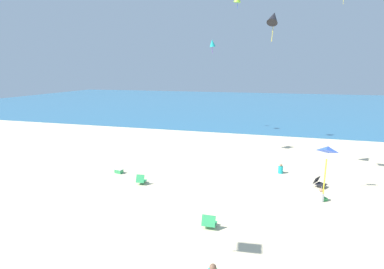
{
  "coord_description": "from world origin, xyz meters",
  "views": [
    {
      "loc": [
        3.81,
        -5.62,
        6.64
      ],
      "look_at": [
        0.0,
        7.59,
        3.67
      ],
      "focal_mm": 27.85,
      "sensor_mm": 36.0,
      "label": 1
    }
  ],
  "objects_px": {
    "person_0": "(281,170)",
    "kite_teal": "(212,43)",
    "beach_chair_mid_beach": "(209,222)",
    "beach_chair_far_left": "(141,180)",
    "cooler_box": "(119,171)",
    "kite_black": "(273,18)",
    "kite_blue": "(328,151)",
    "beach_chair_far_right": "(319,182)",
    "person_1": "(321,196)"
  },
  "relations": [
    {
      "from": "person_1",
      "to": "kite_blue",
      "type": "height_order",
      "value": "kite_blue"
    },
    {
      "from": "beach_chair_far_right",
      "to": "person_0",
      "type": "xyz_separation_m",
      "value": [
        -2.15,
        1.85,
        -0.03
      ]
    },
    {
      "from": "cooler_box",
      "to": "beach_chair_far_left",
      "type": "bearing_deg",
      "value": -31.32
    },
    {
      "from": "beach_chair_far_right",
      "to": "person_0",
      "type": "distance_m",
      "value": 2.83
    },
    {
      "from": "beach_chair_mid_beach",
      "to": "kite_teal",
      "type": "distance_m",
      "value": 21.68
    },
    {
      "from": "cooler_box",
      "to": "kite_blue",
      "type": "distance_m",
      "value": 15.12
    },
    {
      "from": "beach_chair_mid_beach",
      "to": "person_0",
      "type": "xyz_separation_m",
      "value": [
        2.97,
        8.13,
        -0.04
      ]
    },
    {
      "from": "beach_chair_far_right",
      "to": "kite_black",
      "type": "bearing_deg",
      "value": 178.08
    },
    {
      "from": "cooler_box",
      "to": "kite_black",
      "type": "xyz_separation_m",
      "value": [
        9.25,
        3.18,
        9.62
      ]
    },
    {
      "from": "kite_blue",
      "to": "cooler_box",
      "type": "bearing_deg",
      "value": 139.83
    },
    {
      "from": "beach_chair_mid_beach",
      "to": "cooler_box",
      "type": "height_order",
      "value": "beach_chair_mid_beach"
    },
    {
      "from": "beach_chair_far_right",
      "to": "kite_black",
      "type": "height_order",
      "value": "kite_black"
    },
    {
      "from": "beach_chair_far_right",
      "to": "beach_chair_mid_beach",
      "type": "height_order",
      "value": "beach_chair_mid_beach"
    },
    {
      "from": "beach_chair_far_right",
      "to": "kite_teal",
      "type": "xyz_separation_m",
      "value": [
        -9.28,
        12.97,
        9.07
      ]
    },
    {
      "from": "beach_chair_mid_beach",
      "to": "kite_blue",
      "type": "distance_m",
      "value": 7.14
    },
    {
      "from": "beach_chair_mid_beach",
      "to": "kite_teal",
      "type": "height_order",
      "value": "kite_teal"
    },
    {
      "from": "kite_blue",
      "to": "beach_chair_far_left",
      "type": "bearing_deg",
      "value": 137.85
    },
    {
      "from": "beach_chair_far_left",
      "to": "cooler_box",
      "type": "relative_size",
      "value": 1.1
    },
    {
      "from": "beach_chair_mid_beach",
      "to": "beach_chair_far_left",
      "type": "bearing_deg",
      "value": 52.24
    },
    {
      "from": "beach_chair_far_right",
      "to": "beach_chair_mid_beach",
      "type": "bearing_deg",
      "value": -97.6
    },
    {
      "from": "cooler_box",
      "to": "kite_teal",
      "type": "distance_m",
      "value": 17.09
    },
    {
      "from": "kite_black",
      "to": "kite_teal",
      "type": "height_order",
      "value": "kite_black"
    },
    {
      "from": "beach_chair_far_right",
      "to": "beach_chair_far_left",
      "type": "distance_m",
      "value": 10.43
    },
    {
      "from": "beach_chair_far_left",
      "to": "kite_teal",
      "type": "xyz_separation_m",
      "value": [
        0.85,
        15.45,
        9.06
      ]
    },
    {
      "from": "cooler_box",
      "to": "person_1",
      "type": "relative_size",
      "value": 0.84
    },
    {
      "from": "kite_teal",
      "to": "kite_black",
      "type": "bearing_deg",
      "value": -60.58
    },
    {
      "from": "cooler_box",
      "to": "beach_chair_far_right",
      "type": "bearing_deg",
      "value": 5.1
    },
    {
      "from": "kite_blue",
      "to": "beach_chair_far_right",
      "type": "bearing_deg",
      "value": 82.31
    },
    {
      "from": "beach_chair_mid_beach",
      "to": "person_0",
      "type": "height_order",
      "value": "person_0"
    },
    {
      "from": "kite_black",
      "to": "kite_blue",
      "type": "bearing_deg",
      "value": -82.05
    },
    {
      "from": "cooler_box",
      "to": "person_0",
      "type": "xyz_separation_m",
      "value": [
        10.24,
        2.95,
        0.09
      ]
    },
    {
      "from": "beach_chair_mid_beach",
      "to": "kite_blue",
      "type": "bearing_deg",
      "value": -138.36
    },
    {
      "from": "beach_chair_far_right",
      "to": "person_0",
      "type": "relative_size",
      "value": 1.28
    },
    {
      "from": "beach_chair_far_left",
      "to": "kite_blue",
      "type": "height_order",
      "value": "kite_blue"
    },
    {
      "from": "beach_chair_far_left",
      "to": "kite_black",
      "type": "height_order",
      "value": "kite_black"
    },
    {
      "from": "beach_chair_mid_beach",
      "to": "person_0",
      "type": "distance_m",
      "value": 8.66
    },
    {
      "from": "kite_blue",
      "to": "person_1",
      "type": "bearing_deg",
      "value": 81.41
    },
    {
      "from": "beach_chair_far_right",
      "to": "kite_black",
      "type": "distance_m",
      "value": 10.22
    },
    {
      "from": "person_0",
      "to": "kite_teal",
      "type": "distance_m",
      "value": 16.04
    },
    {
      "from": "beach_chair_far_right",
      "to": "beach_chair_mid_beach",
      "type": "relative_size",
      "value": 1.34
    },
    {
      "from": "person_0",
      "to": "kite_blue",
      "type": "height_order",
      "value": "kite_blue"
    },
    {
      "from": "beach_chair_far_left",
      "to": "kite_black",
      "type": "relative_size",
      "value": 0.34
    },
    {
      "from": "beach_chair_far_left",
      "to": "person_0",
      "type": "xyz_separation_m",
      "value": [
        7.99,
        4.33,
        -0.03
      ]
    },
    {
      "from": "beach_chair_mid_beach",
      "to": "person_0",
      "type": "relative_size",
      "value": 0.96
    },
    {
      "from": "beach_chair_far_right",
      "to": "kite_blue",
      "type": "xyz_separation_m",
      "value": [
        -1.4,
        -10.38,
        4.54
      ]
    },
    {
      "from": "beach_chair_far_left",
      "to": "person_1",
      "type": "distance_m",
      "value": 10.0
    },
    {
      "from": "kite_teal",
      "to": "beach_chair_mid_beach",
      "type": "bearing_deg",
      "value": -77.78
    },
    {
      "from": "cooler_box",
      "to": "kite_blue",
      "type": "height_order",
      "value": "kite_blue"
    },
    {
      "from": "cooler_box",
      "to": "person_1",
      "type": "distance_m",
      "value": 12.28
    },
    {
      "from": "kite_blue",
      "to": "kite_teal",
      "type": "xyz_separation_m",
      "value": [
        -7.88,
        23.35,
        4.53
      ]
    }
  ]
}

